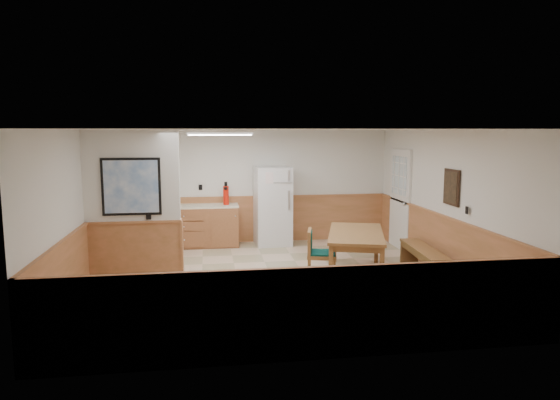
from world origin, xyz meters
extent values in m
plane|color=#CBAE92|center=(0.00, 0.00, 0.00)|extent=(6.00, 6.00, 0.00)
cube|color=silver|center=(0.00, 0.00, 2.50)|extent=(6.00, 6.00, 0.02)
cube|color=white|center=(0.00, 3.00, 1.25)|extent=(6.00, 0.02, 2.50)
cube|color=white|center=(3.00, 0.00, 1.25)|extent=(0.02, 6.00, 2.50)
cube|color=white|center=(-3.00, 0.00, 1.25)|extent=(0.02, 6.00, 2.50)
cube|color=#CA7B50|center=(0.00, 2.98, 0.50)|extent=(6.00, 0.04, 1.00)
cube|color=#CA7B50|center=(2.98, 0.00, 0.50)|extent=(0.04, 6.00, 1.00)
cube|color=#CA7B50|center=(-2.98, 0.00, 0.50)|extent=(0.04, 6.00, 1.00)
cube|color=white|center=(-2.25, 0.20, 1.75)|extent=(1.50, 0.15, 1.50)
cube|color=#CA7B50|center=(-2.25, 0.20, 0.50)|extent=(1.50, 0.17, 1.00)
cube|color=black|center=(-2.25, 0.10, 1.60)|extent=(0.92, 0.03, 0.92)
cube|color=white|center=(-2.25, 0.09, 1.60)|extent=(0.84, 0.01, 0.84)
cube|color=#965835|center=(-1.10, 2.68, 0.43)|extent=(1.40, 0.60, 0.86)
cube|color=#965835|center=(-2.57, 2.68, 0.43)|extent=(0.06, 0.60, 0.86)
cube|color=#965835|center=(-1.83, 2.68, 0.43)|extent=(0.06, 0.60, 0.86)
cube|color=beige|center=(-1.50, 2.68, 0.88)|extent=(2.20, 0.60, 0.04)
cube|color=beige|center=(-1.50, 2.98, 0.95)|extent=(2.20, 0.02, 0.10)
cube|color=white|center=(2.97, 1.90, 1.02)|extent=(0.05, 1.02, 2.15)
cube|color=white|center=(2.96, 1.90, 1.02)|extent=(0.04, 0.90, 2.05)
cube|color=silver|center=(2.94, 1.90, 1.55)|extent=(0.02, 0.76, 0.80)
cube|color=white|center=(-2.10, 2.98, 1.55)|extent=(0.80, 0.03, 1.00)
cube|color=white|center=(-2.10, 2.96, 1.55)|extent=(0.70, 0.01, 0.90)
cube|color=#301E13|center=(2.97, -0.30, 1.55)|extent=(0.03, 0.50, 0.60)
cube|color=black|center=(2.95, -0.30, 1.55)|extent=(0.01, 0.42, 0.52)
cube|color=white|center=(-0.80, 1.30, 2.45)|extent=(1.20, 0.30, 0.08)
cube|color=white|center=(-0.80, 1.30, 2.40)|extent=(1.15, 0.25, 0.01)
cube|color=white|center=(0.35, 2.63, 0.85)|extent=(0.80, 0.74, 1.71)
cube|color=silver|center=(0.65, 2.27, 1.56)|extent=(0.03, 0.02, 0.22)
cube|color=silver|center=(0.65, 2.27, 1.03)|extent=(0.03, 0.02, 0.40)
cube|color=#A86A3D|center=(1.47, 0.10, 0.72)|extent=(1.38, 2.00, 0.05)
cube|color=#A86A3D|center=(1.47, 0.10, 0.65)|extent=(1.26, 1.87, 0.10)
cube|color=#A86A3D|center=(0.85, -0.60, 0.35)|extent=(0.09, 0.09, 0.70)
cube|color=#A86A3D|center=(1.33, 1.02, 0.35)|extent=(0.09, 0.09, 0.70)
cube|color=#A86A3D|center=(1.60, -0.83, 0.35)|extent=(0.09, 0.09, 0.70)
cube|color=#A86A3D|center=(2.08, 0.80, 0.35)|extent=(0.09, 0.09, 0.70)
cube|color=#A86A3D|center=(2.67, 0.00, 0.42)|extent=(0.48, 1.66, 0.05)
cube|color=#A86A3D|center=(2.67, -0.77, 0.20)|extent=(0.34, 0.09, 0.40)
cube|color=#A86A3D|center=(2.67, 0.77, 0.20)|extent=(0.34, 0.09, 0.40)
cube|color=#A86A3D|center=(0.82, -0.10, 0.42)|extent=(0.57, 0.57, 0.06)
cube|color=#0D4542|center=(0.82, -0.10, 0.47)|extent=(0.53, 0.53, 0.03)
cube|color=#A86A3D|center=(0.62, -0.05, 0.65)|extent=(0.16, 0.47, 0.40)
cube|color=#0D4542|center=(0.42, 0.00, 0.65)|extent=(0.12, 0.41, 0.34)
cube|color=#A86A3D|center=(0.57, -0.25, 0.20)|extent=(0.05, 0.05, 0.39)
cube|color=#A86A3D|center=(0.67, 0.15, 0.20)|extent=(0.05, 0.05, 0.39)
cube|color=#A86A3D|center=(0.97, -0.35, 0.20)|extent=(0.05, 0.05, 0.39)
cube|color=#A86A3D|center=(1.07, 0.05, 0.20)|extent=(0.05, 0.05, 0.39)
cylinder|color=red|center=(-0.66, 2.67, 1.10)|extent=(0.13, 0.13, 0.40)
cylinder|color=black|center=(-0.66, 2.67, 1.35)|extent=(0.07, 0.07, 0.09)
cylinder|color=green|center=(-2.21, 2.71, 1.00)|extent=(0.08, 0.08, 0.20)
camera|label=1|loc=(-1.06, -8.03, 2.48)|focal=32.00mm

